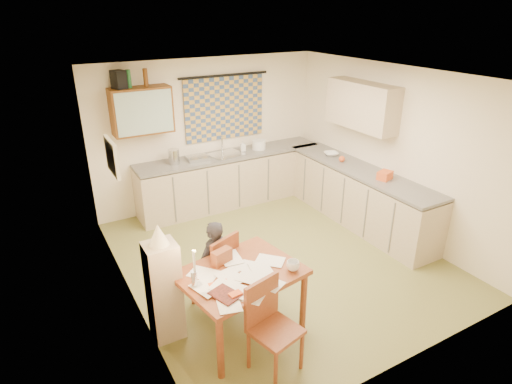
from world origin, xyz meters
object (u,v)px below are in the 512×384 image
stove (414,227)px  counter_back (231,179)px  chair_far (215,282)px  counter_right (358,196)px  shelf_stand (164,291)px  person (214,265)px  dining_table (241,301)px

stove → counter_back: bearing=117.2°
counter_back → chair_far: size_ratio=3.51×
counter_right → chair_far: chair_far is taller
chair_far → shelf_stand: shelf_stand is taller
counter_back → shelf_stand: bearing=-128.2°
person → counter_right: bearing=171.0°
counter_back → chair_far: bearing=-120.4°
stove → chair_far: 2.90m
dining_table → person: person is taller
counter_back → stove: bearing=-62.8°
counter_back → counter_right: size_ratio=1.12×
counter_right → stove: (-0.00, -1.16, -0.02)m
dining_table → chair_far: chair_far is taller
person → shelf_stand: size_ratio=0.98×
counter_back → dining_table: (-1.39, -3.00, -0.07)m
counter_right → stove: bearing=-90.0°
counter_back → chair_far: chair_far is taller
stove → person: (-2.89, 0.34, 0.11)m
person → dining_table: bearing=71.7°
chair_far → counter_back: bearing=-142.4°
counter_right → shelf_stand: bearing=-163.9°
shelf_stand → dining_table: bearing=-24.6°
counter_back → shelf_stand: (-2.10, -2.67, 0.10)m
person → shelf_stand: bearing=-7.2°
chair_far → person: 0.25m
counter_back → dining_table: 3.30m
counter_back → person: size_ratio=3.03×
chair_far → shelf_stand: bearing=-3.3°
counter_back → dining_table: size_ratio=2.46×
stove → dining_table: size_ratio=0.65×
counter_back → counter_right: same height
counter_right → dining_table: size_ratio=2.20×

